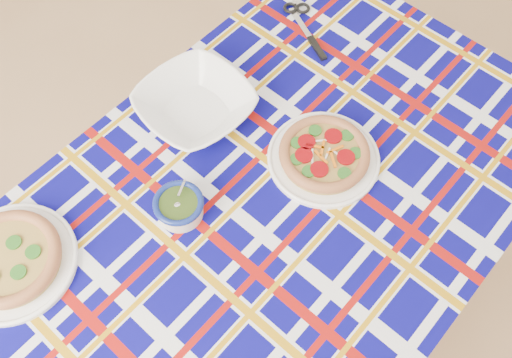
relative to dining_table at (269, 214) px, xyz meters
name	(u,v)px	position (x,y,z in m)	size (l,w,h in m)	color
floor	(307,333)	(0.07, -0.17, -0.62)	(4.00, 4.00, 0.00)	#A07953
dining_table	(269,214)	(0.00, 0.00, 0.00)	(1.68, 1.38, 0.68)	brown
tablecloth	(269,210)	(0.00, 0.00, 0.02)	(1.48, 0.94, 0.10)	#070564
main_focaccia_plate	(324,154)	(0.16, 0.04, 0.10)	(0.27, 0.27, 0.05)	olive
pesto_bowl	(179,206)	(-0.19, 0.06, 0.10)	(0.11, 0.11, 0.07)	#1E310D
serving_bowl	(195,105)	(-0.05, 0.30, 0.10)	(0.27, 0.27, 0.07)	white
second_focaccia_plate	(9,259)	(-0.56, 0.11, 0.10)	(0.29, 0.29, 0.05)	olive
table_knife	(301,24)	(0.33, 0.44, 0.08)	(0.22, 0.02, 0.01)	silver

